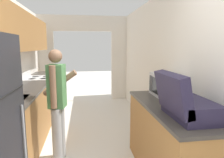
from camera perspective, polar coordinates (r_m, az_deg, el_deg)
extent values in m
cube|color=#9E6B38|center=(4.04, -24.85, 12.18)|extent=(0.32, 3.62, 0.70)
cube|color=white|center=(3.26, 16.13, 2.59)|extent=(0.06, 7.30, 2.50)
cube|color=white|center=(6.16, -19.04, 3.31)|extent=(0.65, 0.06, 2.05)
cube|color=white|center=(6.17, 2.84, 3.81)|extent=(0.65, 0.06, 2.05)
cube|color=white|center=(6.07, -8.37, 15.46)|extent=(2.99, 0.06, 0.45)
cube|color=#9E6B38|center=(3.48, -24.46, -11.09)|extent=(0.60, 2.13, 0.89)
cube|color=#3D3833|center=(3.35, -25.02, -3.64)|extent=(0.62, 2.14, 0.03)
cube|color=#9E6B38|center=(5.52, -18.30, -3.38)|extent=(0.60, 0.77, 0.89)
cube|color=#3D3833|center=(5.45, -18.54, 1.41)|extent=(0.62, 0.78, 0.03)
cube|color=#9EA3A8|center=(2.98, -27.21, -5.03)|extent=(0.42, 0.44, 0.00)
cube|color=#9E6B38|center=(2.62, 16.22, -17.40)|extent=(0.60, 1.59, 0.89)
cube|color=#3D3833|center=(2.45, 16.71, -7.64)|extent=(0.62, 1.61, 0.03)
cube|color=black|center=(1.82, -27.16, -3.57)|extent=(0.01, 0.71, 0.01)
cylinder|color=#99999E|center=(2.19, -23.74, -15.47)|extent=(0.02, 0.02, 0.69)
cube|color=white|center=(4.80, -19.70, -5.09)|extent=(0.62, 0.72, 0.93)
cube|color=black|center=(4.75, -15.97, -5.06)|extent=(0.01, 0.49, 0.28)
cylinder|color=#B7B7BC|center=(4.69, -15.85, -2.30)|extent=(0.02, 0.58, 0.02)
cube|color=white|center=(4.77, -23.46, 1.14)|extent=(0.04, 0.72, 0.14)
cylinder|color=#232328|center=(4.53, -18.87, 0.09)|extent=(0.16, 0.16, 0.01)
cylinder|color=#232328|center=(4.84, -18.20, 0.68)|extent=(0.16, 0.16, 0.01)
cylinder|color=#232328|center=(4.59, -21.91, 0.02)|extent=(0.16, 0.16, 0.01)
cylinder|color=#232328|center=(4.89, -21.06, 0.61)|extent=(0.16, 0.16, 0.01)
cylinder|color=#9E9E9E|center=(2.94, -15.45, -15.56)|extent=(0.15, 0.15, 0.78)
cylinder|color=#9E9E9E|center=(3.08, -14.46, -14.27)|extent=(0.15, 0.15, 0.78)
cube|color=#4C844C|center=(2.80, -15.52, -1.96)|extent=(0.25, 0.25, 0.59)
cylinder|color=#8C664C|center=(2.67, -16.48, -2.25)|extent=(0.09, 0.09, 0.56)
cylinder|color=#8C664C|center=(2.94, -14.67, -1.14)|extent=(0.51, 0.17, 0.39)
sphere|color=#8C664C|center=(2.76, -15.88, 6.31)|extent=(0.18, 0.18, 0.18)
cube|color=#231E38|center=(2.08, 21.58, -7.97)|extent=(0.37, 0.56, 0.17)
cube|color=#231E38|center=(1.95, 16.90, -3.80)|extent=(0.17, 0.56, 0.38)
cube|color=#2D2D33|center=(2.30, 18.13, -2.68)|extent=(0.22, 0.02, 0.10)
cube|color=#B7B7BC|center=(2.82, 15.50, -1.76)|extent=(0.33, 0.54, 0.31)
cube|color=black|center=(2.71, 12.70, -2.10)|extent=(0.01, 0.32, 0.21)
cube|color=#38383D|center=(2.93, 11.05, -1.21)|extent=(0.01, 0.11, 0.22)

